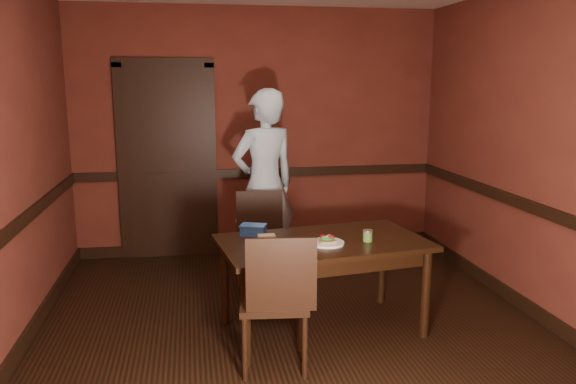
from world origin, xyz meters
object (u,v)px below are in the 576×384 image
object	(u,v)px
dining_table	(322,286)
food_tub	(253,230)
chair_far	(264,245)
sauce_jar	(368,236)
person	(264,185)
sandwich_plate	(327,242)
cheese_saucer	(267,239)
chair_near	(273,299)

from	to	relation	value
dining_table	food_tub	bearing A→B (deg)	146.18
chair_far	sauce_jar	distance (m)	1.19
dining_table	sauce_jar	bearing A→B (deg)	-22.18
chair_far	food_tub	size ratio (longest dim) A/B	3.96
person	sandwich_plate	size ratio (longest dim) A/B	7.16
chair_far	sauce_jar	xyz separation A→B (m)	(0.67, -0.93, 0.31)
chair_far	person	distance (m)	0.65
person	cheese_saucer	xyz separation A→B (m)	(-0.15, -1.26, -0.18)
chair_near	food_tub	world-z (taller)	chair_near
cheese_saucer	chair_far	bearing A→B (deg)	84.21
person	sandwich_plate	distance (m)	1.44
dining_table	food_tub	world-z (taller)	food_tub
dining_table	chair_near	bearing A→B (deg)	-141.22
food_tub	sauce_jar	bearing A→B (deg)	-1.11
dining_table	chair_far	size ratio (longest dim) A/B	1.68
person	sauce_jar	xyz separation A→B (m)	(0.60, -1.38, -0.15)
sandwich_plate	cheese_saucer	bearing A→B (deg)	162.66
dining_table	sauce_jar	size ratio (longest dim) A/B	17.57
chair_far	cheese_saucer	world-z (taller)	chair_far
chair_near	person	bearing A→B (deg)	-89.77
food_tub	dining_table	bearing A→B (deg)	-5.48
person	cheese_saucer	world-z (taller)	person
dining_table	food_tub	distance (m)	0.69
chair_far	sauce_jar	bearing A→B (deg)	-50.83
sandwich_plate	sauce_jar	distance (m)	0.32
cheese_saucer	food_tub	xyz separation A→B (m)	(-0.08, 0.21, 0.02)
person	food_tub	distance (m)	1.09
chair_near	cheese_saucer	world-z (taller)	chair_near
chair_near	sauce_jar	size ratio (longest dim) A/B	10.89
chair_near	food_tub	bearing A→B (deg)	-80.13
chair_far	person	world-z (taller)	person
sandwich_plate	food_tub	bearing A→B (deg)	146.13
sauce_jar	cheese_saucer	distance (m)	0.76
chair_far	sauce_jar	size ratio (longest dim) A/B	10.44
chair_near	sauce_jar	distance (m)	0.92
chair_far	sauce_jar	world-z (taller)	chair_far
sandwich_plate	chair_near	bearing A→B (deg)	-140.03
chair_far	chair_near	distance (m)	1.34
food_tub	cheese_saucer	bearing A→B (deg)	-49.60
sauce_jar	food_tub	size ratio (longest dim) A/B	0.38
sandwich_plate	food_tub	size ratio (longest dim) A/B	1.11
chair_far	dining_table	bearing A→B (deg)	-64.55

